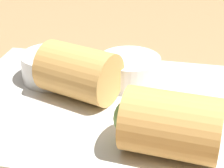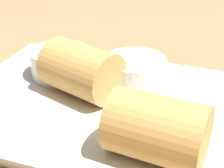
% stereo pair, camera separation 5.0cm
% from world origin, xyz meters
% --- Properties ---
extents(table_surface, '(1.80, 1.40, 0.02)m').
position_xyz_m(table_surface, '(0.00, 0.00, 0.01)').
color(table_surface, '#A87F54').
rests_on(table_surface, ground).
extents(serving_plate, '(0.34, 0.24, 0.01)m').
position_xyz_m(serving_plate, '(0.01, -0.02, 0.03)').
color(serving_plate, silver).
rests_on(serving_plate, table_surface).
extents(roll_front_left, '(0.10, 0.08, 0.06)m').
position_xyz_m(roll_front_left, '(-0.04, -0.01, 0.06)').
color(roll_front_left, '#DBA356').
rests_on(roll_front_left, serving_plate).
extents(roll_front_right, '(0.09, 0.07, 0.06)m').
position_xyz_m(roll_front_right, '(0.07, -0.09, 0.06)').
color(roll_front_right, '#DBA356').
rests_on(roll_front_right, serving_plate).
extents(dipping_bowl_near, '(0.07, 0.07, 0.03)m').
position_xyz_m(dipping_bowl_near, '(0.02, 0.03, 0.05)').
color(dipping_bowl_near, white).
rests_on(dipping_bowl_near, serving_plate).
extents(dipping_bowl_far, '(0.07, 0.07, 0.03)m').
position_xyz_m(dipping_bowl_far, '(-0.08, 0.02, 0.05)').
color(dipping_bowl_far, white).
rests_on(dipping_bowl_far, serving_plate).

